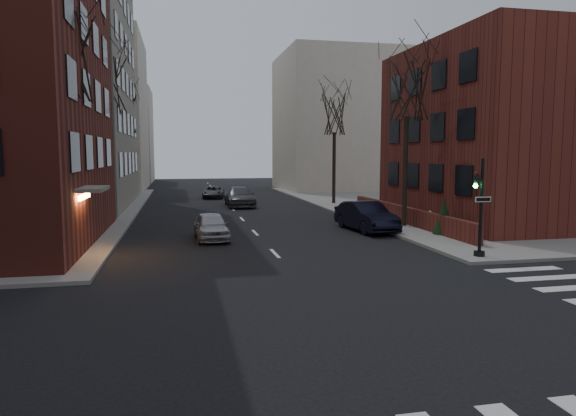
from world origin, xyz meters
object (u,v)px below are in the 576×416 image
object	(u,v)px
evergreen_shrub	(444,216)
streetlamp_near	(106,155)
car_lane_gray	(240,197)
tree_right_a	(407,88)
streetlamp_far	(135,154)
car_lane_far	(213,192)
tree_left_a	(61,55)
tree_left_c	(125,113)
parked_sedan	(366,216)
tree_left_b	(102,83)
sandwich_board	(431,218)
car_lane_silver	(211,226)
traffic_signal	(479,214)
tree_right_b	(335,114)

from	to	relation	value
evergreen_shrub	streetlamp_near	bearing A→B (deg)	157.17
car_lane_gray	tree_right_a	bearing A→B (deg)	-60.87
streetlamp_far	car_lane_far	size ratio (longest dim) A/B	1.51
tree_left_a	streetlamp_near	xyz separation A→B (m)	(0.60, 8.00, -4.23)
streetlamp_far	car_lane_far	bearing A→B (deg)	-10.88
tree_left_c	car_lane_far	xyz separation A→B (m)	(8.00, 0.58, -7.45)
tree_right_a	parked_sedan	bearing A→B (deg)	-166.31
car_lane_far	car_lane_gray	bearing A→B (deg)	-71.30
tree_left_c	car_lane_far	distance (m)	10.95
tree_left_b	sandwich_board	xyz separation A→B (m)	(19.30, -8.07, -8.34)
tree_left_c	sandwich_board	size ratio (longest dim) A/B	11.48
car_lane_gray	sandwich_board	world-z (taller)	car_lane_gray
car_lane_silver	evergreen_shrub	size ratio (longest dim) A/B	2.15
car_lane_far	tree_left_a	bearing A→B (deg)	-98.97
tree_left_c	parked_sedan	size ratio (longest dim) A/B	1.94
traffic_signal	evergreen_shrub	world-z (taller)	traffic_signal
tree_right_b	car_lane_silver	distance (m)	20.57
tree_left_b	tree_right_a	distance (m)	19.35
traffic_signal	tree_right_a	xyz separation A→B (m)	(0.86, 9.01, 6.12)
tree_left_a	tree_left_c	world-z (taller)	tree_left_a
streetlamp_near	traffic_signal	bearing A→B (deg)	-38.87
streetlamp_near	sandwich_board	xyz separation A→B (m)	(18.70, -4.07, -3.66)
tree_left_b	tree_right_b	distance (m)	18.64
streetlamp_far	tree_right_a	bearing A→B (deg)	-54.69
streetlamp_far	evergreen_shrub	xyz separation A→B (m)	(17.65, -27.43, -3.15)
car_lane_gray	car_lane_far	bearing A→B (deg)	100.81
tree_left_c	streetlamp_near	world-z (taller)	tree_left_c
tree_left_b	streetlamp_far	xyz separation A→B (m)	(0.60, 16.00, -4.68)
traffic_signal	streetlamp_near	xyz separation A→B (m)	(-16.14, 13.01, 2.33)
car_lane_far	tree_right_a	bearing A→B (deg)	-59.18
tree_left_c	tree_right_b	size ratio (longest dim) A/B	1.06
tree_right_b	streetlamp_far	distance (m)	20.01
tree_left_c	streetlamp_far	xyz separation A→B (m)	(0.60, 2.00, -3.79)
traffic_signal	tree_left_c	size ratio (longest dim) A/B	0.41
tree_right_b	evergreen_shrub	world-z (taller)	tree_right_b
tree_left_a	tree_left_b	distance (m)	12.01
tree_left_b	parked_sedan	xyz separation A→B (m)	(15.00, -8.63, -8.09)
streetlamp_far	evergreen_shrub	bearing A→B (deg)	-57.24
streetlamp_far	car_lane_far	distance (m)	8.38
car_lane_gray	car_lane_silver	bearing A→B (deg)	-101.73
streetlamp_near	parked_sedan	world-z (taller)	streetlamp_near
tree_left_b	parked_sedan	world-z (taller)	tree_left_b
tree_left_b	car_lane_far	bearing A→B (deg)	61.24
car_lane_silver	sandwich_board	bearing A→B (deg)	5.26
streetlamp_far	parked_sedan	size ratio (longest dim) A/B	1.25
traffic_signal	tree_left_c	distance (m)	35.76
car_lane_silver	tree_left_b	bearing A→B (deg)	120.82
car_lane_silver	sandwich_board	size ratio (longest dim) A/B	4.75
car_lane_silver	car_lane_far	distance (m)	24.38
streetlamp_far	streetlamp_near	bearing A→B (deg)	-90.00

